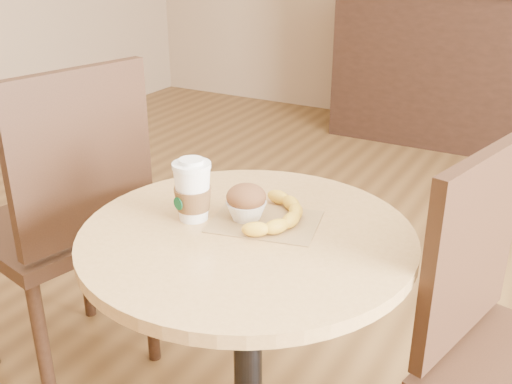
% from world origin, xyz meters
% --- Properties ---
extents(cafe_table, '(0.75, 0.75, 0.75)m').
position_xyz_m(cafe_table, '(-0.10, -0.02, 0.55)').
color(cafe_table, black).
rests_on(cafe_table, ground).
extents(chair_left, '(0.54, 0.54, 1.04)m').
position_xyz_m(chair_left, '(-0.80, 0.09, 0.57)').
color(chair_left, '#331E12').
rests_on(chair_left, ground).
extents(chair_right, '(0.51, 0.51, 0.95)m').
position_xyz_m(chair_right, '(0.46, 0.15, 0.52)').
color(chair_right, '#331E12').
rests_on(chair_right, ground).
extents(service_counter, '(2.30, 0.65, 1.04)m').
position_xyz_m(service_counter, '(0.00, 3.18, 0.52)').
color(service_counter, black).
rests_on(service_counter, ground).
extents(kraft_bag, '(0.27, 0.23, 0.00)m').
position_xyz_m(kraft_bag, '(-0.09, 0.04, 0.75)').
color(kraft_bag, '#957548').
rests_on(kraft_bag, cafe_table).
extents(coffee_cup, '(0.09, 0.09, 0.15)m').
position_xyz_m(coffee_cup, '(-0.24, -0.02, 0.82)').
color(coffee_cup, white).
rests_on(coffee_cup, cafe_table).
extents(muffin, '(0.09, 0.09, 0.08)m').
position_xyz_m(muffin, '(-0.13, 0.03, 0.79)').
color(muffin, white).
rests_on(muffin, kraft_bag).
extents(banana, '(0.17, 0.25, 0.03)m').
position_xyz_m(banana, '(-0.07, 0.06, 0.77)').
color(banana, yellow).
rests_on(banana, kraft_bag).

